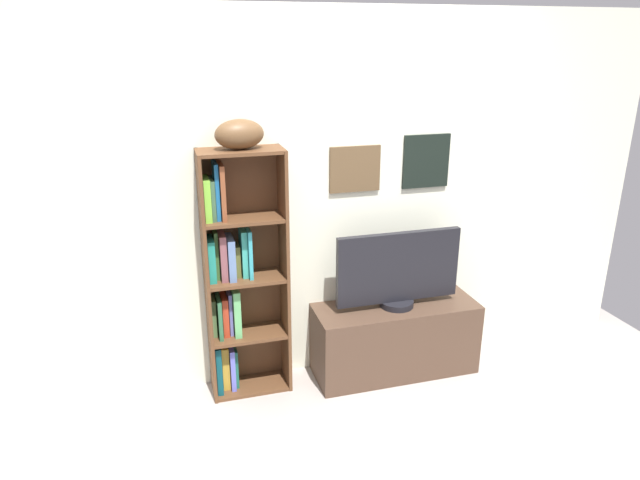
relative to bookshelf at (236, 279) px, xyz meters
The scene contains 5 objects.
back_wall 0.62m from the bookshelf, 15.20° to the left, with size 4.80×0.08×2.31m.
bookshelf is the anchor object (origin of this frame).
football 0.88m from the bookshelf, 26.13° to the right, with size 0.28×0.17×0.17m, color brown.
tv_stand 1.14m from the bookshelf, ahead, with size 1.08×0.38×0.48m.
television 1.02m from the bookshelf, ahead, with size 0.82×0.22×0.50m.
Camera 1 is at (-0.83, -2.15, 2.12)m, focal length 31.78 mm.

